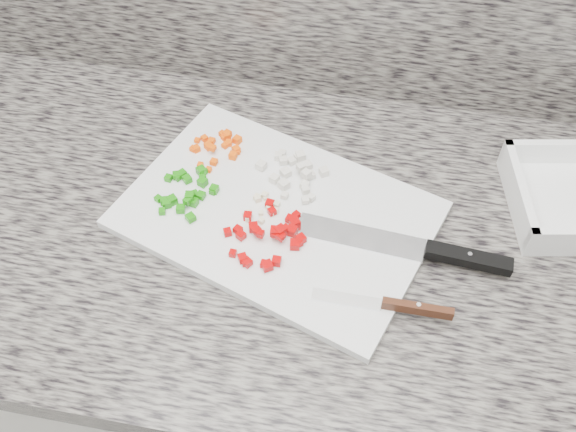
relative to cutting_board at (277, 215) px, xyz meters
name	(u,v)px	position (x,y,z in m)	size (l,w,h in m)	color
cabinet	(275,363)	(-0.01, -0.01, -0.48)	(3.92, 0.62, 0.86)	silver
countertop	(270,230)	(-0.01, -0.01, -0.03)	(3.96, 0.64, 0.04)	slate
cutting_board	(277,215)	(0.00, 0.00, 0.00)	(0.43, 0.28, 0.01)	white
carrot_pile	(220,145)	(-0.11, 0.11, 0.01)	(0.08, 0.09, 0.02)	#FF5505
onion_pile	(295,172)	(0.01, 0.07, 0.01)	(0.11, 0.10, 0.02)	silver
green_pepper_pile	(187,191)	(-0.13, 0.01, 0.01)	(0.09, 0.11, 0.02)	#1A800B
red_pepper_pile	(271,236)	(0.00, -0.05, 0.01)	(0.12, 0.12, 0.02)	#B40203
garlic_pile	(262,207)	(-0.02, 0.00, 0.01)	(0.05, 0.06, 0.01)	beige
chef_knife	(431,251)	(0.22, -0.03, 0.01)	(0.29, 0.06, 0.02)	white
paring_knife	(399,306)	(0.18, -0.13, 0.01)	(0.18, 0.02, 0.02)	white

